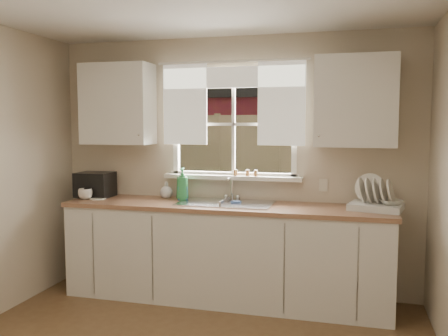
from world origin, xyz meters
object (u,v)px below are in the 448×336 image
(dish_rack, at_px, (376,201))
(soap_bottle_a, at_px, (182,184))
(cup, at_px, (85,194))
(black_appliance, at_px, (95,185))

(dish_rack, xyz_separation_m, soap_bottle_a, (-1.80, 0.07, 0.08))
(cup, bearing_deg, soap_bottle_a, 1.08)
(dish_rack, height_order, cup, dish_rack)
(soap_bottle_a, distance_m, black_appliance, 0.94)
(dish_rack, relative_size, black_appliance, 1.45)
(soap_bottle_a, height_order, black_appliance, soap_bottle_a)
(dish_rack, bearing_deg, soap_bottle_a, 177.61)
(soap_bottle_a, bearing_deg, black_appliance, -169.75)
(black_appliance, bearing_deg, dish_rack, -2.83)
(dish_rack, bearing_deg, black_appliance, 178.80)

